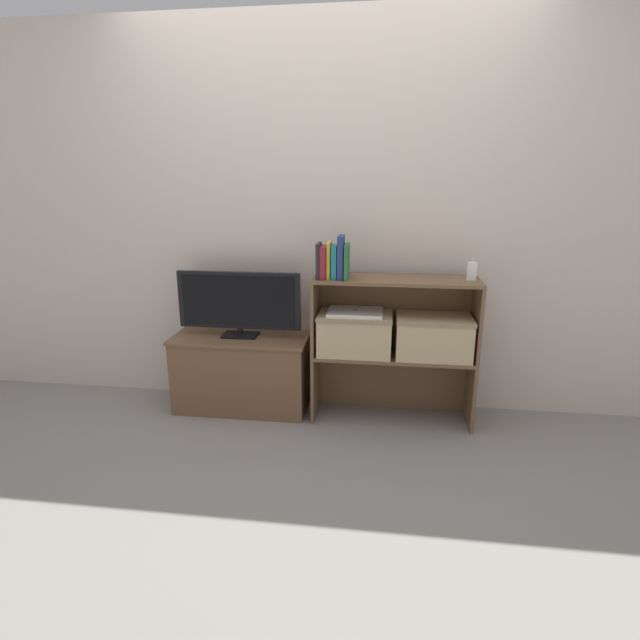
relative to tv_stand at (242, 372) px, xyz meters
The scene contains 16 objects.
ground_plane 0.60m from the tv_stand, 19.66° to the right, with size 16.00×16.00×0.00m, color gray.
wall_back 1.10m from the tv_stand, 23.04° to the left, with size 10.00×0.05×2.40m.
tv_stand is the anchor object (origin of this frame).
tv 0.47m from the tv_stand, 90.00° to the right, with size 0.78×0.14×0.41m.
bookshelf_lower_tier 0.97m from the tv_stand, ahead, with size 0.97×0.32×0.43m.
bookshelf_upper_tier 1.08m from the tv_stand, ahead, with size 0.97×0.32×0.47m.
book_charcoal 0.92m from the tv_stand, ahead, with size 0.02×0.14×0.21m.
book_maroon 0.93m from the tv_stand, ahead, with size 0.04×0.15×0.19m.
book_mustard 0.95m from the tv_stand, ahead, with size 0.02×0.12×0.21m.
book_teal 0.97m from the tv_stand, ahead, with size 0.03×0.14×0.19m.
book_navy 1.01m from the tv_stand, ahead, with size 0.03×0.13×0.25m.
book_forest 1.02m from the tv_stand, ahead, with size 0.02×0.16×0.20m.
baby_monitor 1.56m from the tv_stand, ahead, with size 0.05×0.03×0.13m.
storage_basket_left 0.80m from the tv_stand, ahead, with size 0.45×0.29×0.25m.
storage_basket_right 1.24m from the tv_stand, ahead, with size 0.45×0.29×0.25m.
laptop 0.85m from the tv_stand, ahead, with size 0.33×0.24×0.02m.
Camera 1 is at (0.39, -2.75, 1.46)m, focal length 28.00 mm.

